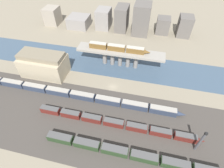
{
  "coord_description": "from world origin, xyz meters",
  "views": [
    {
      "loc": [
        14.78,
        -65.71,
        69.86
      ],
      "look_at": [
        0.0,
        -2.03,
        4.26
      ],
      "focal_mm": 28.0,
      "sensor_mm": 36.0,
      "label": 1
    }
  ],
  "objects_px": {
    "train_yard_far": "(73,94)",
    "signal_tower": "(200,142)",
    "train_on_bridge": "(119,48)",
    "warehouse_building": "(44,64)",
    "train_yard_mid": "(116,123)",
    "train_yard_near": "(133,154)"
  },
  "relations": [
    {
      "from": "signal_tower",
      "to": "train_on_bridge",
      "type": "bearing_deg",
      "value": 131.71
    },
    {
      "from": "train_yard_near",
      "to": "train_yard_mid",
      "type": "xyz_separation_m",
      "value": [
        -9.37,
        12.36,
        -0.07
      ]
    },
    {
      "from": "train_on_bridge",
      "to": "train_yard_far",
      "type": "distance_m",
      "value": 37.55
    },
    {
      "from": "warehouse_building",
      "to": "signal_tower",
      "type": "distance_m",
      "value": 87.3
    },
    {
      "from": "train_yard_near",
      "to": "warehouse_building",
      "type": "height_order",
      "value": "warehouse_building"
    },
    {
      "from": "train_yard_far",
      "to": "signal_tower",
      "type": "bearing_deg",
      "value": -14.63
    },
    {
      "from": "train_on_bridge",
      "to": "train_yard_near",
      "type": "relative_size",
      "value": 0.5
    },
    {
      "from": "train_yard_mid",
      "to": "train_yard_far",
      "type": "xyz_separation_m",
      "value": [
        -25.52,
        11.9,
        0.11
      ]
    },
    {
      "from": "warehouse_building",
      "to": "train_yard_far",
      "type": "bearing_deg",
      "value": -31.57
    },
    {
      "from": "warehouse_building",
      "to": "train_on_bridge",
      "type": "bearing_deg",
      "value": 23.52
    },
    {
      "from": "train_on_bridge",
      "to": "warehouse_building",
      "type": "bearing_deg",
      "value": -156.48
    },
    {
      "from": "train_yard_mid",
      "to": "signal_tower",
      "type": "relative_size",
      "value": 5.71
    },
    {
      "from": "train_yard_far",
      "to": "signal_tower",
      "type": "relative_size",
      "value": 8.55
    },
    {
      "from": "signal_tower",
      "to": "train_yard_near",
      "type": "bearing_deg",
      "value": -160.29
    },
    {
      "from": "warehouse_building",
      "to": "train_yard_mid",
      "type": "bearing_deg",
      "value": -28.2
    },
    {
      "from": "train_on_bridge",
      "to": "train_yard_far",
      "type": "xyz_separation_m",
      "value": [
        -17.43,
        -31.53,
        -10.58
      ]
    },
    {
      "from": "train_yard_mid",
      "to": "signal_tower",
      "type": "bearing_deg",
      "value": -6.07
    },
    {
      "from": "train_yard_far",
      "to": "train_yard_mid",
      "type": "bearing_deg",
      "value": -25.0
    },
    {
      "from": "train_on_bridge",
      "to": "warehouse_building",
      "type": "relative_size",
      "value": 1.42
    },
    {
      "from": "train_on_bridge",
      "to": "train_yard_far",
      "type": "height_order",
      "value": "train_on_bridge"
    },
    {
      "from": "train_yard_far",
      "to": "signal_tower",
      "type": "xyz_separation_m",
      "value": [
        59.35,
        -15.49,
        4.61
      ]
    },
    {
      "from": "train_yard_mid",
      "to": "train_yard_far",
      "type": "bearing_deg",
      "value": 155.0
    }
  ]
}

